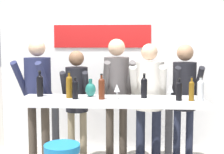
{
  "coord_description": "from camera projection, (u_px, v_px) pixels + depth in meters",
  "views": [
    {
      "loc": [
        0.21,
        -3.65,
        1.69
      ],
      "look_at": [
        0.0,
        0.09,
        1.31
      ],
      "focal_mm": 50.0,
      "sensor_mm": 36.0,
      "label": 1
    }
  ],
  "objects": [
    {
      "name": "back_wall",
      "position": [
        116.0,
        66.0,
        5.07
      ],
      "size": [
        3.8,
        0.12,
        2.7
      ],
      "color": "white",
      "rests_on": "ground_plane"
    },
    {
      "name": "tasting_table",
      "position": [
        112.0,
        113.0,
        3.72
      ],
      "size": [
        2.2,
        0.6,
        1.06
      ],
      "color": "white",
      "rests_on": "ground_plane"
    },
    {
      "name": "person_far_left",
      "position": [
        38.0,
        88.0,
        4.33
      ],
      "size": [
        0.5,
        0.61,
        1.77
      ],
      "rotation": [
        0.0,
        0.0,
        -0.18
      ],
      "color": "#473D33",
      "rests_on": "ground_plane"
    },
    {
      "name": "person_left",
      "position": [
        77.0,
        94.0,
        4.31
      ],
      "size": [
        0.38,
        0.5,
        1.62
      ],
      "rotation": [
        0.0,
        0.0,
        0.04
      ],
      "color": "gray",
      "rests_on": "ground_plane"
    },
    {
      "name": "person_center_left",
      "position": [
        117.0,
        87.0,
        4.29
      ],
      "size": [
        0.47,
        0.59,
        1.78
      ],
      "rotation": [
        0.0,
        0.0,
        0.18
      ],
      "color": "#473D33",
      "rests_on": "ground_plane"
    },
    {
      "name": "person_center",
      "position": [
        149.0,
        92.0,
        4.24
      ],
      "size": [
        0.51,
        0.6,
        1.71
      ],
      "rotation": [
        0.0,
        0.0,
        -0.12
      ],
      "color": "#23283D",
      "rests_on": "ground_plane"
    },
    {
      "name": "person_center_right",
      "position": [
        184.0,
        91.0,
        4.22
      ],
      "size": [
        0.38,
        0.51,
        1.7
      ],
      "rotation": [
        0.0,
        0.0,
        0.04
      ],
      "color": "#23283D",
      "rests_on": "ground_plane"
    },
    {
      "name": "wine_bottle_0",
      "position": [
        200.0,
        89.0,
        3.55
      ],
      "size": [
        0.08,
        0.08,
        0.28
      ],
      "color": "#B7BCC1",
      "rests_on": "tasting_table"
    },
    {
      "name": "wine_bottle_1",
      "position": [
        69.0,
        86.0,
        3.74
      ],
      "size": [
        0.08,
        0.08,
        0.32
      ],
      "color": "brown",
      "rests_on": "tasting_table"
    },
    {
      "name": "wine_bottle_2",
      "position": [
        179.0,
        90.0,
        3.57
      ],
      "size": [
        0.07,
        0.07,
        0.26
      ],
      "color": "black",
      "rests_on": "tasting_table"
    },
    {
      "name": "wine_bottle_3",
      "position": [
        75.0,
        89.0,
        3.67
      ],
      "size": [
        0.07,
        0.07,
        0.26
      ],
      "color": "black",
      "rests_on": "tasting_table"
    },
    {
      "name": "wine_bottle_4",
      "position": [
        191.0,
        90.0,
        3.54
      ],
      "size": [
        0.06,
        0.06,
        0.28
      ],
      "color": "brown",
      "rests_on": "tasting_table"
    },
    {
      "name": "wine_bottle_5",
      "position": [
        144.0,
        87.0,
        3.74
      ],
      "size": [
        0.08,
        0.08,
        0.3
      ],
      "color": "black",
      "rests_on": "tasting_table"
    },
    {
      "name": "wine_bottle_6",
      "position": [
        102.0,
        88.0,
        3.64
      ],
      "size": [
        0.07,
        0.07,
        0.3
      ],
      "color": "#4C1E0F",
      "rests_on": "tasting_table"
    },
    {
      "name": "wine_bottle_7",
      "position": [
        40.0,
        85.0,
        3.85
      ],
      "size": [
        0.08,
        0.08,
        0.32
      ],
      "color": "black",
      "rests_on": "tasting_table"
    },
    {
      "name": "wine_glass_0",
      "position": [
        171.0,
        89.0,
        3.62
      ],
      "size": [
        0.07,
        0.07,
        0.18
      ],
      "color": "silver",
      "rests_on": "tasting_table"
    },
    {
      "name": "wine_glass_1",
      "position": [
        117.0,
        88.0,
        3.67
      ],
      "size": [
        0.07,
        0.07,
        0.18
      ],
      "color": "silver",
      "rests_on": "tasting_table"
    },
    {
      "name": "decorative_vase",
      "position": [
        91.0,
        89.0,
        3.84
      ],
      "size": [
        0.13,
        0.13,
        0.22
      ],
      "color": "#1E665B",
      "rests_on": "tasting_table"
    }
  ]
}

